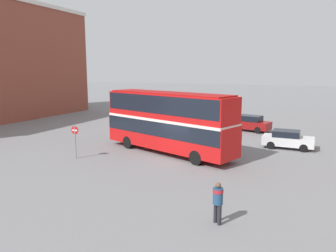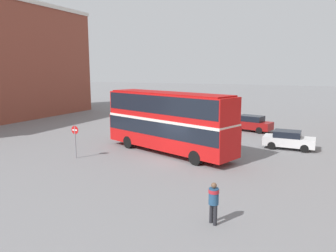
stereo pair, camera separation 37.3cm
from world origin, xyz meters
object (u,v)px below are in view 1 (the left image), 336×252
double_decker_bus (168,119)px  parked_car_kerb_far (288,139)px  pedestrian_foreground (218,199)px  parked_car_side_street (248,123)px  no_entry_sign (75,137)px  parked_car_kerb_near (172,119)px

double_decker_bus → parked_car_kerb_far: double_decker_bus is taller
pedestrian_foreground → parked_car_side_street: (-2.53, 21.57, -0.27)m
no_entry_sign → parked_car_kerb_far: bearing=34.3°
pedestrian_foreground → parked_car_kerb_far: 15.19m
parked_car_kerb_near → no_entry_sign: no_entry_sign is taller
parked_car_kerb_near → parked_car_kerb_far: parked_car_kerb_far is taller
no_entry_sign → pedestrian_foreground: bearing=-25.9°
pedestrian_foreground → no_entry_sign: (-11.91, 5.78, 0.48)m
parked_car_kerb_far → pedestrian_foreground: bearing=-95.9°
double_decker_bus → no_entry_sign: bearing=-123.2°
pedestrian_foreground → parked_car_kerb_far: bearing=-149.5°
pedestrian_foreground → parked_car_kerb_far: size_ratio=0.45×
pedestrian_foreground → no_entry_sign: 13.25m
pedestrian_foreground → double_decker_bus: bearing=-109.6°
parked_car_kerb_far → parked_car_side_street: size_ratio=0.81×
parked_car_kerb_near → double_decker_bus: bearing=-68.0°
parked_car_kerb_far → double_decker_bus: bearing=-147.3°
double_decker_bus → parked_car_side_street: size_ratio=2.35×
parked_car_kerb_far → no_entry_sign: 16.54m
parked_car_side_street → no_entry_sign: (-9.38, -15.79, 0.74)m
parked_car_kerb_near → no_entry_sign: 15.79m
parked_car_kerb_near → parked_car_kerb_far: size_ratio=1.14×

